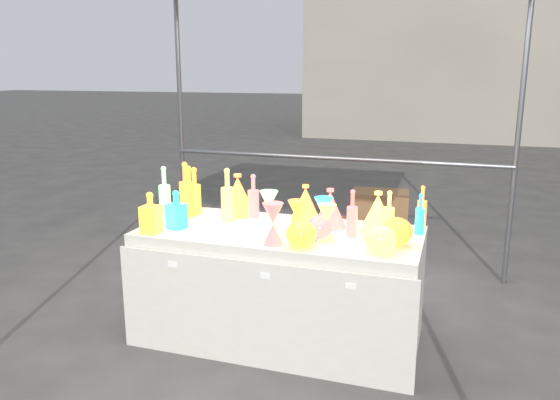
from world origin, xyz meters
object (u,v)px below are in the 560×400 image
(hourglass_0, at_px, (297,218))
(globe_0, at_px, (301,236))
(lampshade_0, at_px, (238,194))
(display_table, at_px, (280,285))
(decanter_0, at_px, (151,213))
(bottle_0, at_px, (189,189))
(cardboard_box_closed, at_px, (380,211))

(hourglass_0, height_order, globe_0, hourglass_0)
(lampshade_0, bearing_deg, hourglass_0, -45.22)
(display_table, bearing_deg, decanter_0, -158.16)
(display_table, bearing_deg, globe_0, -51.87)
(decanter_0, bearing_deg, bottle_0, 93.19)
(hourglass_0, bearing_deg, bottle_0, 158.94)
(globe_0, bearing_deg, bottle_0, 150.94)
(bottle_0, bearing_deg, lampshade_0, 2.28)
(decanter_0, bearing_deg, cardboard_box_closed, 71.84)
(hourglass_0, relative_size, lampshade_0, 0.77)
(decanter_0, bearing_deg, lampshade_0, 59.79)
(globe_0, bearing_deg, hourglass_0, 112.66)
(bottle_0, bearing_deg, hourglass_0, -21.06)
(cardboard_box_closed, relative_size, lampshade_0, 2.08)
(hourglass_0, relative_size, globe_0, 1.28)
(globe_0, bearing_deg, lampshade_0, 137.65)
(globe_0, xyz_separation_m, lampshade_0, (-0.63, 0.58, 0.08))
(decanter_0, relative_size, lampshade_0, 0.90)
(cardboard_box_closed, xyz_separation_m, decanter_0, (-1.02, -3.07, 0.66))
(bottle_0, height_order, globe_0, bottle_0)
(cardboard_box_closed, xyz_separation_m, hourglass_0, (-0.13, -2.85, 0.64))
(cardboard_box_closed, relative_size, hourglass_0, 2.70)
(cardboard_box_closed, height_order, lampshade_0, lampshade_0)
(display_table, bearing_deg, cardboard_box_closed, 84.49)
(cardboard_box_closed, bearing_deg, decanter_0, -114.21)
(bottle_0, relative_size, hourglass_0, 1.48)
(decanter_0, distance_m, lampshade_0, 0.69)
(display_table, relative_size, lampshade_0, 6.23)
(cardboard_box_closed, bearing_deg, lampshade_0, -111.02)
(lampshade_0, bearing_deg, display_table, -46.47)
(bottle_0, xyz_separation_m, hourglass_0, (0.92, -0.36, -0.05))
(cardboard_box_closed, height_order, decanter_0, decanter_0)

